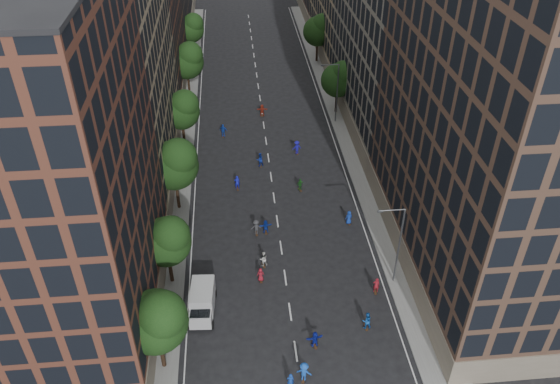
% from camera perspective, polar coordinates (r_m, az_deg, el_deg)
% --- Properties ---
extents(ground, '(240.00, 240.00, 0.00)m').
position_cam_1_polar(ground, '(76.21, -1.45, 5.19)').
color(ground, black).
rests_on(ground, ground).
extents(sidewalk_left, '(4.00, 105.00, 0.15)m').
position_cam_1_polar(sidewalk_left, '(82.97, -10.19, 7.39)').
color(sidewalk_left, slate).
rests_on(sidewalk_left, ground).
extents(sidewalk_right, '(4.00, 105.00, 0.15)m').
position_cam_1_polar(sidewalk_right, '(84.16, 6.44, 8.18)').
color(sidewalk_right, slate).
rests_on(sidewalk_right, ground).
extents(bldg_left_a, '(14.00, 22.00, 30.00)m').
position_cam_1_polar(bldg_left_a, '(46.01, -23.25, 1.40)').
color(bldg_left_a, '#522B1F').
rests_on(bldg_left_a, ground).
extents(bldg_left_b, '(14.00, 26.00, 34.00)m').
position_cam_1_polar(bldg_left_b, '(65.96, -18.62, 14.70)').
color(bldg_left_b, '#8D7B5C').
rests_on(bldg_left_b, ground).
extents(bldg_left_c, '(14.00, 20.00, 28.00)m').
position_cam_1_polar(bldg_left_c, '(88.32, -15.56, 18.28)').
color(bldg_left_c, '#522B1F').
rests_on(bldg_left_c, ground).
extents(bldg_right_a, '(14.00, 30.00, 36.00)m').
position_cam_1_polar(bldg_right_a, '(51.04, 22.52, 8.95)').
color(bldg_right_a, '#473126').
rests_on(bldg_right_a, ground).
extents(bldg_right_b, '(14.00, 28.00, 33.00)m').
position_cam_1_polar(bldg_right_b, '(76.53, 13.21, 17.98)').
color(bldg_right_b, '#696256').
rests_on(bldg_right_b, ground).
extents(tree_left_0, '(5.20, 5.20, 8.83)m').
position_cam_1_polar(tree_left_0, '(44.56, -12.69, -12.90)').
color(tree_left_0, black).
rests_on(tree_left_0, ground).
extents(tree_left_1, '(4.80, 4.80, 8.21)m').
position_cam_1_polar(tree_left_1, '(51.95, -11.68, -4.90)').
color(tree_left_1, black).
rests_on(tree_left_1, ground).
extents(tree_left_2, '(5.60, 5.60, 9.45)m').
position_cam_1_polar(tree_left_2, '(61.08, -10.92, 3.00)').
color(tree_left_2, black).
rests_on(tree_left_2, ground).
extents(tree_left_3, '(5.00, 5.00, 8.58)m').
position_cam_1_polar(tree_left_3, '(73.49, -10.20, 8.55)').
color(tree_left_3, black).
rests_on(tree_left_3, ground).
extents(tree_left_4, '(5.40, 5.40, 9.08)m').
position_cam_1_polar(tree_left_4, '(87.89, -9.65, 13.47)').
color(tree_left_4, black).
rests_on(tree_left_4, ground).
extents(tree_left_5, '(4.80, 4.80, 8.33)m').
position_cam_1_polar(tree_left_5, '(103.02, -9.23, 16.62)').
color(tree_left_5, black).
rests_on(tree_left_5, ground).
extents(tree_right_a, '(5.00, 5.00, 8.39)m').
position_cam_1_polar(tree_right_a, '(81.95, 6.22, 11.72)').
color(tree_right_a, black).
rests_on(tree_right_a, ground).
extents(tree_right_b, '(5.20, 5.20, 8.83)m').
position_cam_1_polar(tree_right_b, '(100.12, 4.09, 16.58)').
color(tree_right_b, black).
rests_on(tree_right_b, ground).
extents(streetlamp_near, '(2.64, 0.22, 9.06)m').
position_cam_1_polar(streetlamp_near, '(52.40, 12.16, -5.12)').
color(streetlamp_near, '#595B60').
rests_on(streetlamp_near, ground).
extents(streetlamp_far, '(2.64, 0.22, 9.06)m').
position_cam_1_polar(streetlamp_far, '(79.41, 5.84, 10.56)').
color(streetlamp_far, '#595B60').
rests_on(streetlamp_far, ground).
extents(cargo_van, '(2.53, 4.88, 2.53)m').
position_cam_1_polar(cargo_van, '(51.61, -8.13, -11.25)').
color(cargo_van, silver).
rests_on(cargo_van, ground).
extents(skater_0, '(0.83, 0.63, 1.53)m').
position_cam_1_polar(skater_0, '(51.04, -8.62, -12.95)').
color(skater_0, '#151292').
rests_on(skater_0, ground).
extents(skater_1, '(0.61, 0.41, 1.62)m').
position_cam_1_polar(skater_1, '(46.43, 1.10, -19.15)').
color(skater_1, '#133A9F').
rests_on(skater_1, ground).
extents(skater_2, '(0.92, 0.74, 1.80)m').
position_cam_1_polar(skater_2, '(50.73, 9.03, -13.16)').
color(skater_2, '#144DA6').
rests_on(skater_2, ground).
extents(skater_3, '(1.42, 1.08, 1.94)m').
position_cam_1_polar(skater_3, '(46.76, 2.52, -18.30)').
color(skater_3, blue).
rests_on(skater_3, ground).
extents(skater_4, '(1.14, 0.67, 1.83)m').
position_cam_1_polar(skater_4, '(53.22, -7.99, -10.06)').
color(skater_4, blue).
rests_on(skater_4, ground).
extents(skater_5, '(1.59, 0.76, 1.65)m').
position_cam_1_polar(skater_5, '(49.00, 3.66, -15.14)').
color(skater_5, '#13209B').
rests_on(skater_5, ground).
extents(skater_6, '(0.78, 0.54, 1.52)m').
position_cam_1_polar(skater_6, '(54.35, -2.04, -8.66)').
color(skater_6, maroon).
rests_on(skater_6, ground).
extents(skater_7, '(0.69, 0.50, 1.74)m').
position_cam_1_polar(skater_7, '(53.95, 10.01, -9.60)').
color(skater_7, maroon).
rests_on(skater_7, ground).
extents(skater_8, '(0.93, 0.78, 1.72)m').
position_cam_1_polar(skater_8, '(55.83, -1.75, -7.04)').
color(skater_8, silver).
rests_on(skater_8, ground).
extents(skater_9, '(1.22, 0.78, 1.80)m').
position_cam_1_polar(skater_9, '(59.60, -2.51, -3.74)').
color(skater_9, '#36363A').
rests_on(skater_9, ground).
extents(skater_10, '(1.02, 0.67, 1.61)m').
position_cam_1_polar(skater_10, '(66.22, 2.12, 0.76)').
color(skater_10, '#1B5C1C').
rests_on(skater_10, ground).
extents(skater_11, '(1.52, 0.65, 1.58)m').
position_cam_1_polar(skater_11, '(59.83, -1.51, -3.66)').
color(skater_11, '#1431A7').
rests_on(skater_11, ground).
extents(skater_12, '(0.90, 0.70, 1.63)m').
position_cam_1_polar(skater_12, '(61.49, 7.21, -2.69)').
color(skater_12, '#1436A3').
rests_on(skater_12, ground).
extents(skater_13, '(0.75, 0.56, 1.88)m').
position_cam_1_polar(skater_13, '(66.49, -4.51, 0.97)').
color(skater_13, '#161BB8').
rests_on(skater_13, ground).
extents(skater_14, '(1.08, 0.94, 1.89)m').
position_cam_1_polar(skater_14, '(70.62, -2.12, 3.37)').
color(skater_14, navy).
rests_on(skater_14, ground).
extents(skater_15, '(1.38, 1.03, 1.90)m').
position_cam_1_polar(skater_15, '(73.21, 1.77, 4.66)').
color(skater_15, '#1813A1').
rests_on(skater_15, ground).
extents(skater_16, '(1.21, 0.74, 1.92)m').
position_cam_1_polar(skater_16, '(77.49, -5.95, 6.37)').
color(skater_16, '#153DB1').
rests_on(skater_16, ground).
extents(skater_17, '(1.71, 0.64, 1.81)m').
position_cam_1_polar(skater_17, '(82.67, -1.88, 8.51)').
color(skater_17, '#A62D1B').
rests_on(skater_17, ground).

